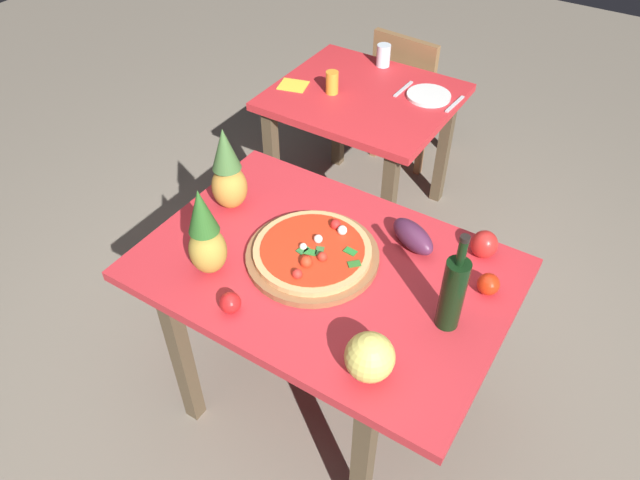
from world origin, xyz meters
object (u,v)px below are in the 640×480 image
at_px(dining_chair, 410,90).
at_px(bell_pepper, 484,244).
at_px(pizza_board, 313,256).
at_px(dinner_plate, 429,96).
at_px(pineapple_right, 228,173).
at_px(pizza, 313,251).
at_px(drinking_glass_water, 383,55).
at_px(pineapple_left, 205,236).
at_px(eggplant, 413,236).
at_px(tomato_by_bottle, 230,303).
at_px(drinking_glass_juice, 332,82).
at_px(melon, 370,357).
at_px(display_table, 325,283).
at_px(wine_bottle, 453,292).
at_px(tomato_at_corner, 488,284).
at_px(knife_utensil, 455,104).
at_px(napkin_folded, 293,85).
at_px(background_table, 363,115).
at_px(fork_utensil, 403,89).

height_order(dining_chair, bell_pepper, bell_pepper).
bearing_deg(pizza_board, dinner_plate, 95.88).
bearing_deg(pizza_board, pineapple_right, 169.30).
relative_size(pizza, drinking_glass_water, 3.62).
distance_m(pineapple_left, eggplant, 0.74).
xyz_separation_m(tomato_by_bottle, dinner_plate, (-0.04, 1.62, -0.03)).
relative_size(bell_pepper, drinking_glass_juice, 0.92).
height_order(melon, dinner_plate, melon).
distance_m(dining_chair, tomato_by_bottle, 2.15).
relative_size(melon, drinking_glass_water, 1.29).
distance_m(dining_chair, pizza_board, 1.83).
distance_m(melon, tomato_by_bottle, 0.50).
bearing_deg(drinking_glass_water, dining_chair, 81.11).
xyz_separation_m(eggplant, drinking_glass_water, (-0.75, 1.20, 0.01)).
height_order(display_table, tomato_by_bottle, tomato_by_bottle).
bearing_deg(wine_bottle, melon, -111.90).
distance_m(pizza_board, tomato_at_corner, 0.61).
height_order(pizza, knife_utensil, pizza).
distance_m(knife_utensil, napkin_folded, 0.82).
distance_m(display_table, eggplant, 0.36).
bearing_deg(pizza, knife_utensil, 89.69).
bearing_deg(bell_pepper, pizza, -145.51).
xyz_separation_m(pizza_board, pineapple_left, (-0.27, -0.23, 0.14)).
bearing_deg(dinner_plate, drinking_glass_juice, -152.87).
xyz_separation_m(melon, knife_utensil, (-0.39, 1.59, -0.07)).
relative_size(pizza, napkin_folded, 3.00).
bearing_deg(eggplant, drinking_glass_water, 122.10).
xyz_separation_m(background_table, drinking_glass_juice, (-0.14, -0.08, 0.18)).
distance_m(background_table, eggplant, 1.13).
height_order(tomato_at_corner, drinking_glass_juice, drinking_glass_juice).
xyz_separation_m(display_table, pineapple_left, (-0.33, -0.23, 0.25)).
distance_m(pineapple_right, bell_pepper, 0.98).
bearing_deg(wine_bottle, drinking_glass_water, 124.38).
relative_size(display_table, eggplant, 6.42).
distance_m(display_table, melon, 0.49).
bearing_deg(napkin_folded, eggplant, -36.12).
distance_m(tomato_by_bottle, dinner_plate, 1.62).
distance_m(wine_bottle, pineapple_right, 0.96).
distance_m(tomato_by_bottle, drinking_glass_water, 1.84).
relative_size(display_table, melon, 8.56).
xyz_separation_m(display_table, bell_pepper, (0.45, 0.35, 0.14)).
bearing_deg(fork_utensil, display_table, -73.37).
bearing_deg(drinking_glass_water, dinner_plate, -26.93).
xyz_separation_m(pineapple_left, melon, (0.67, -0.08, -0.08)).
xyz_separation_m(dining_chair, knife_utensil, (0.45, -0.48, 0.28)).
relative_size(dining_chair, pineapple_left, 2.43).
distance_m(pizza, fork_utensil, 1.30).
bearing_deg(napkin_folded, fork_utensil, 28.21).
bearing_deg(pineapple_left, napkin_folded, 111.73).
bearing_deg(dining_chair, melon, 116.69).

